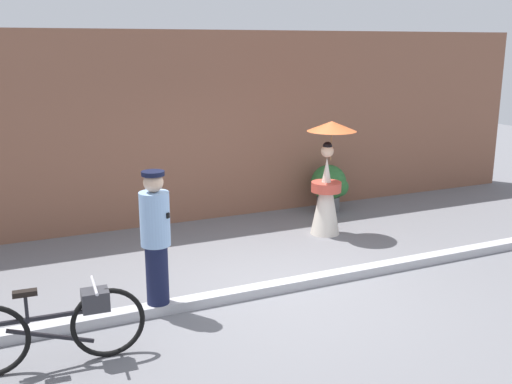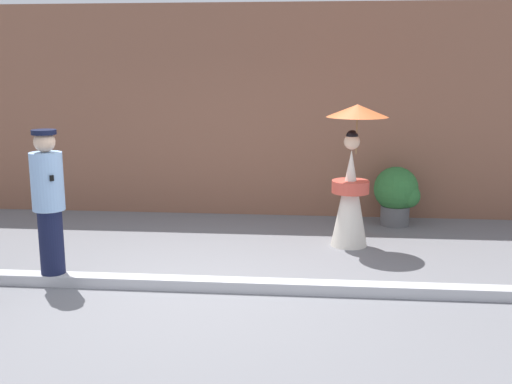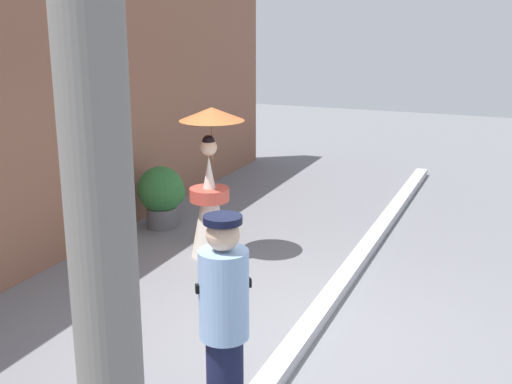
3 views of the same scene
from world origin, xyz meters
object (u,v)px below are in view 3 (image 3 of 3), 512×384
person_officer (224,327)px  utility_pole (102,237)px  person_with_parasol (210,183)px  potted_plant_by_door (162,194)px

person_officer → utility_pole: size_ratio=0.35×
utility_pole → person_with_parasol: bearing=24.1°
person_with_parasol → utility_pole: (-5.65, -2.53, 1.47)m
person_with_parasol → utility_pole: bearing=-155.9°
person_officer → potted_plant_by_door: 5.01m
person_with_parasol → potted_plant_by_door: person_with_parasol is taller
person_officer → utility_pole: 2.88m
person_officer → person_with_parasol: 3.75m
person_officer → potted_plant_by_door: size_ratio=1.92×
person_with_parasol → potted_plant_by_door: size_ratio=2.12×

